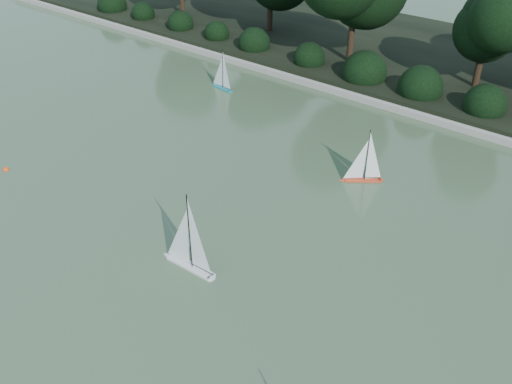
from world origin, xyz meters
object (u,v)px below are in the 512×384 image
sailboat_teal (220,82)px  race_buoy (6,170)px  sailboat_white_a (186,254)px  sailboat_orange (360,172)px

sailboat_teal → race_buoy: size_ratio=8.95×
race_buoy → sailboat_white_a: bearing=2.5°
sailboat_teal → race_buoy: (-0.58, -6.81, -0.21)m
sailboat_teal → race_buoy: bearing=-94.9°
sailboat_teal → sailboat_orange: bearing=-18.2°
race_buoy → sailboat_orange: bearing=36.0°
sailboat_teal → race_buoy: 6.84m
race_buoy → sailboat_teal: bearing=85.1°
sailboat_teal → sailboat_white_a: bearing=-52.0°
sailboat_white_a → sailboat_teal: 8.33m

